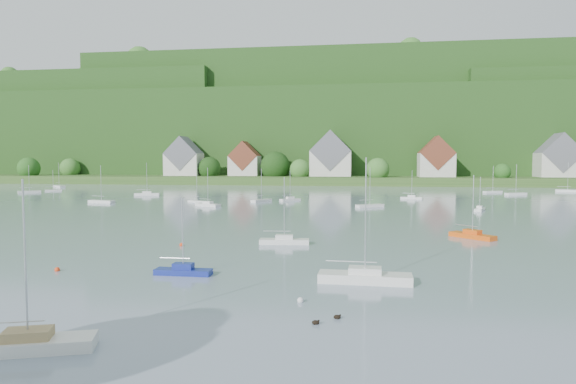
{
  "coord_description": "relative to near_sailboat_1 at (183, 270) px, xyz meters",
  "views": [
    {
      "loc": [
        15.97,
        -9.82,
        9.6
      ],
      "look_at": [
        3.94,
        75.0,
        4.0
      ],
      "focal_mm": 31.18,
      "sensor_mm": 36.0,
      "label": 1
    }
  ],
  "objects": [
    {
      "name": "far_shore_strip",
      "position": [
        -1.55,
        170.36,
        1.11
      ],
      "size": [
        600.0,
        60.0,
        3.0
      ],
      "primitive_type": "cube",
      "color": "#2B501E",
      "rests_on": "ground"
    },
    {
      "name": "forested_ridge",
      "position": [
        -1.16,
        238.93,
        22.5
      ],
      "size": [
        620.0,
        181.22,
        69.89
      ],
      "color": "#153C13",
      "rests_on": "ground"
    },
    {
      "name": "village_building_0",
      "position": [
        -56.55,
        157.36,
        9.12
      ],
      "size": [
        14.0,
        10.4,
        16.0
      ],
      "color": "beige",
      "rests_on": "far_shore_strip"
    },
    {
      "name": "village_building_1",
      "position": [
        -31.55,
        159.36,
        8.36
      ],
      "size": [
        12.0,
        9.36,
        14.0
      ],
      "color": "beige",
      "rests_on": "far_shore_strip"
    },
    {
      "name": "village_building_2",
      "position": [
        3.45,
        158.36,
        9.88
      ],
      "size": [
        16.0,
        11.44,
        18.0
      ],
      "color": "beige",
      "rests_on": "far_shore_strip"
    },
    {
      "name": "village_building_3",
      "position": [
        43.45,
        156.36,
        9.04
      ],
      "size": [
        13.0,
        10.4,
        15.5
      ],
      "color": "beige",
      "rests_on": "far_shore_strip"
    },
    {
      "name": "village_building_4",
      "position": [
        88.45,
        160.36,
        9.2
      ],
      "size": [
        15.0,
        10.4,
        16.5
      ],
      "color": "beige",
      "rests_on": "far_shore_strip"
    },
    {
      "name": "near_sailboat_1",
      "position": [
        0.0,
        0.0,
        0.0
      ],
      "size": [
        4.77,
        1.39,
        6.42
      ],
      "rotation": [
        0.0,
        0.0,
        -0.01
      ],
      "color": "navy",
      "rests_on": "ground"
    },
    {
      "name": "near_sailboat_2",
      "position": [
        -1.87,
        -17.14,
        0.06
      ],
      "size": [
        6.64,
        3.75,
        8.64
      ],
      "rotation": [
        0.0,
        0.0,
        0.33
      ],
      "color": "silver",
      "rests_on": "ground"
    },
    {
      "name": "near_sailboat_3",
      "position": [
        6.1,
        16.21,
        0.03
      ],
      "size": [
        5.75,
        2.07,
        7.6
      ],
      "rotation": [
        0.0,
        0.0,
        0.09
      ],
      "color": "silver",
      "rests_on": "ground"
    },
    {
      "name": "near_sailboat_4",
      "position": [
        14.97,
        -0.59,
        0.1
      ],
      "size": [
        7.29,
        2.27,
        9.75
      ],
      "rotation": [
        0.0,
        0.0,
        -0.03
      ],
      "color": "silver",
      "rests_on": "ground"
    },
    {
      "name": "near_sailboat_5",
      "position": [
        28.19,
        23.44,
        0.03
      ],
      "size": [
        5.1,
        5.2,
        7.68
      ],
      "rotation": [
        0.0,
        0.0,
        -0.8
      ],
      "color": "#E05410",
      "rests_on": "ground"
    },
    {
      "name": "mooring_buoy_0",
      "position": [
        -11.21,
        -0.25,
        -0.39
      ],
      "size": [
        0.45,
        0.45,
        0.45
      ],
      "primitive_type": "sphere",
      "color": "#E63E14",
      "rests_on": "ground"
    },
    {
      "name": "mooring_buoy_1",
      "position": [
        10.6,
        -6.63,
        -0.39
      ],
      "size": [
        0.44,
        0.44,
        0.44
      ],
      "primitive_type": "sphere",
      "color": "silver",
      "rests_on": "ground"
    },
    {
      "name": "mooring_buoy_3",
      "position": [
        -4.99,
        13.23,
        -0.39
      ],
      "size": [
        0.48,
        0.48,
        0.48
      ],
      "primitive_type": "sphere",
      "color": "#E63E14",
      "rests_on": "ground"
    },
    {
      "name": "duck_pair",
      "position": [
        12.61,
        -10.38,
        -0.28
      ],
      "size": [
        1.66,
        1.48,
        0.32
      ],
      "color": "black",
      "rests_on": "ground"
    },
    {
      "name": "far_sailboat_cluster",
      "position": [
        9.43,
        88.57,
        -0.01
      ],
      "size": [
        202.87,
        66.56,
        8.71
      ],
      "color": "silver",
      "rests_on": "ground"
    }
  ]
}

